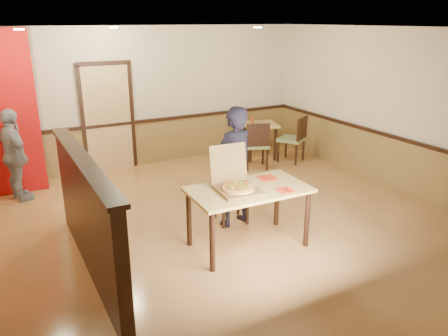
% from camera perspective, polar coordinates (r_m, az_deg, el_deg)
% --- Properties ---
extents(floor, '(7.00, 7.00, 0.00)m').
position_cam_1_polar(floor, '(6.50, 0.48, -7.75)').
color(floor, tan).
rests_on(floor, ground).
extents(ceiling, '(7.00, 7.00, 0.00)m').
position_cam_1_polar(ceiling, '(5.81, 0.56, 17.76)').
color(ceiling, black).
rests_on(ceiling, wall_back).
extents(wall_back, '(7.00, 0.00, 7.00)m').
position_cam_1_polar(wall_back, '(9.16, -10.26, 9.08)').
color(wall_back, beige).
rests_on(wall_back, floor).
extents(wall_right, '(0.00, 7.00, 7.00)m').
position_cam_1_polar(wall_right, '(8.25, 22.50, 6.88)').
color(wall_right, beige).
rests_on(wall_right, floor).
extents(wainscot_back, '(7.00, 0.04, 0.90)m').
position_cam_1_polar(wainscot_back, '(9.34, -9.87, 3.30)').
color(wainscot_back, olive).
rests_on(wainscot_back, floor).
extents(chair_rail_back, '(7.00, 0.06, 0.06)m').
position_cam_1_polar(chair_rail_back, '(9.20, -9.99, 6.09)').
color(chair_rail_back, black).
rests_on(chair_rail_back, wall_back).
extents(wainscot_right, '(0.04, 7.00, 0.90)m').
position_cam_1_polar(wainscot_right, '(8.45, 21.57, 0.57)').
color(wainscot_right, olive).
rests_on(wainscot_right, floor).
extents(chair_rail_right, '(0.06, 7.00, 0.06)m').
position_cam_1_polar(chair_rail_right, '(8.31, 21.87, 3.63)').
color(chair_rail_right, black).
rests_on(chair_rail_right, wall_right).
extents(back_door, '(0.90, 0.06, 2.10)m').
position_cam_1_polar(back_door, '(8.97, -14.92, 6.27)').
color(back_door, tan).
rests_on(back_door, wall_back).
extents(booth_partition, '(0.20, 3.10, 1.44)m').
position_cam_1_polar(booth_partition, '(5.41, -17.40, -5.79)').
color(booth_partition, black).
rests_on(booth_partition, floor).
extents(spot_a, '(0.14, 0.14, 0.02)m').
position_cam_1_polar(spot_a, '(6.90, -25.20, 16.08)').
color(spot_a, beige).
rests_on(spot_a, ceiling).
extents(spot_b, '(0.14, 0.14, 0.02)m').
position_cam_1_polar(spot_b, '(7.85, -14.21, 17.37)').
color(spot_b, beige).
rests_on(spot_b, ceiling).
extents(spot_c, '(0.14, 0.14, 0.02)m').
position_cam_1_polar(spot_c, '(7.82, 4.41, 17.86)').
color(spot_c, beige).
rests_on(spot_c, ceiling).
extents(main_table, '(1.58, 0.93, 0.83)m').
position_cam_1_polar(main_table, '(5.72, 3.20, -3.69)').
color(main_table, tan).
rests_on(main_table, floor).
extents(diner_chair, '(0.52, 0.52, 0.92)m').
position_cam_1_polar(diner_chair, '(6.55, 0.74, -2.69)').
color(diner_chair, olive).
rests_on(diner_chair, floor).
extents(side_chair_left, '(0.63, 0.63, 0.98)m').
position_cam_1_polar(side_chair_left, '(8.83, 4.26, 3.22)').
color(side_chair_left, olive).
rests_on(side_chair_left, floor).
extents(side_chair_right, '(0.67, 0.67, 0.99)m').
position_cam_1_polar(side_chair_right, '(9.37, 9.24, 3.99)').
color(side_chair_right, olive).
rests_on(side_chair_right, floor).
extents(side_table, '(0.90, 0.90, 0.77)m').
position_cam_1_polar(side_table, '(9.57, 4.69, 4.76)').
color(side_table, tan).
rests_on(side_table, floor).
extents(diner, '(0.72, 0.55, 1.78)m').
position_cam_1_polar(diner, '(6.29, 1.31, 0.12)').
color(diner, black).
rests_on(diner, floor).
extents(passerby, '(0.65, 0.99, 1.57)m').
position_cam_1_polar(passerby, '(7.97, -25.66, 1.47)').
color(passerby, gray).
rests_on(passerby, floor).
extents(pizza_box, '(0.56, 0.65, 0.54)m').
position_cam_1_polar(pizza_box, '(5.58, 1.62, -2.27)').
color(pizza_box, brown).
rests_on(pizza_box, main_table).
extents(pizza, '(0.53, 0.53, 0.03)m').
position_cam_1_polar(pizza, '(5.54, 1.87, -2.63)').
color(pizza, '#E49D52').
rests_on(pizza, pizza_box).
extents(napkin_near, '(0.23, 0.23, 0.01)m').
position_cam_1_polar(napkin_near, '(5.65, 7.98, -2.90)').
color(napkin_near, red).
rests_on(napkin_near, main_table).
extents(napkin_far, '(0.26, 0.26, 0.01)m').
position_cam_1_polar(napkin_far, '(6.06, 5.64, -1.27)').
color(napkin_far, red).
rests_on(napkin_far, main_table).
extents(condiment, '(0.06, 0.06, 0.15)m').
position_cam_1_polar(condiment, '(9.53, 3.76, 6.30)').
color(condiment, '#9C441C').
rests_on(condiment, side_table).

